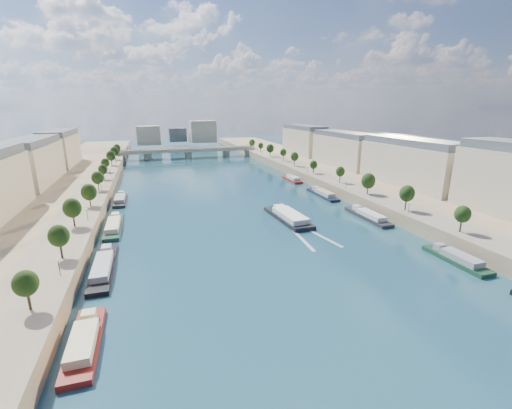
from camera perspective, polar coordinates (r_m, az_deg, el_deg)
ground at (r=155.96m, az=-5.04°, el=0.76°), size 700.00×700.00×0.00m
quay_left at (r=157.12m, az=-31.61°, el=-0.54°), size 44.00×520.00×5.00m
quay_right at (r=184.22m, az=17.38°, el=3.25°), size 44.00×520.00×5.00m
pave_left at (r=153.38m, az=-26.34°, el=0.83°), size 14.00×520.00×0.10m
pave_right at (r=175.64m, az=13.41°, el=3.80°), size 14.00×520.00×0.10m
trees_left at (r=153.84m, az=-25.75°, el=3.03°), size 4.80×268.80×8.26m
trees_right at (r=182.16m, az=11.38°, el=6.09°), size 4.80×268.80×8.26m
lamps_left at (r=142.45m, az=-25.25°, el=1.05°), size 0.36×200.36×4.28m
lamps_right at (r=177.13m, az=11.39°, el=4.92°), size 0.36×200.36×4.28m
buildings_left at (r=169.40m, az=-35.64°, el=4.74°), size 16.00×226.00×23.20m
buildings_right at (r=199.04m, az=18.87°, el=8.10°), size 16.00×226.00×23.20m
skyline at (r=369.24m, az=-12.26°, el=11.54°), size 79.00×42.00×22.00m
bridge at (r=292.14m, az=-11.22°, el=8.64°), size 112.00×12.00×8.15m
tour_barge at (r=128.53m, az=5.39°, el=-2.07°), size 9.54×28.58×3.83m
wake at (r=114.67m, az=8.59°, el=-5.00°), size 10.75×26.02×0.04m
moored_barges_left at (r=101.30m, az=-23.88°, el=-8.66°), size 5.00×154.14×3.60m
moored_barges_right at (r=133.72m, az=18.99°, el=-2.28°), size 5.00×163.15×3.60m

